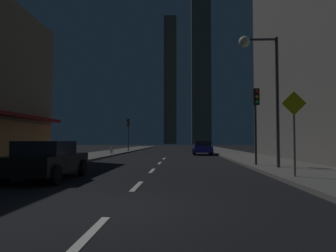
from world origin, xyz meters
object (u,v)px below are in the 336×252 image
Objects in this scene: car_parked_near at (47,160)px; car_parked_far at (202,148)px; traffic_light_near_right at (256,109)px; pedestrian_crossing_sign at (294,126)px; traffic_light_far_left at (128,127)px; fire_hydrant_far_left at (111,150)px; street_lamp_right at (260,69)px.

car_parked_near is 22.45m from car_parked_far.
traffic_light_near_right is 5.59m from pedestrian_crossing_sign.
pedestrian_crossing_sign is at bearing -68.81° from traffic_light_far_left.
car_parked_far is at bearing 2.00° from fire_hydrant_far_left.
fire_hydrant_far_left is at bearing 126.74° from traffic_light_near_right.
pedestrian_crossing_sign is (2.00, -21.07, 1.28)m from car_parked_far.
traffic_light_near_right is at bearing 91.05° from pedestrian_crossing_sign.
street_lamp_right reaches higher than fire_hydrant_far_left.
traffic_light_near_right is 1.33× the size of pedestrian_crossing_sign.
car_parked_near is 10.79m from street_lamp_right.
car_parked_near is 6.48× the size of fire_hydrant_far_left.
traffic_light_far_left is (-11.00, 23.17, 0.00)m from traffic_light_near_right.
car_parked_far is 0.64× the size of street_lamp_right.
traffic_light_near_right is at bearing 85.50° from street_lamp_right.
car_parked_far is 1.01× the size of traffic_light_far_left.
car_parked_near is 0.64× the size of street_lamp_right.
traffic_light_far_left is 0.64× the size of street_lamp_right.
pedestrian_crossing_sign reaches higher than car_parked_near.
car_parked_near is 21.06m from fire_hydrant_far_left.
traffic_light_near_right and traffic_light_far_left have the same top height.
car_parked_near is 9.29m from pedestrian_crossing_sign.
street_lamp_right reaches higher than car_parked_near.
pedestrian_crossing_sign is (0.22, -3.94, -3.05)m from street_lamp_right.
fire_hydrant_far_left is at bearing 123.88° from street_lamp_right.
fire_hydrant_far_left is at bearing -92.90° from traffic_light_far_left.
car_parked_near is at bearing -86.23° from traffic_light_far_left.
fire_hydrant_far_left is 0.10× the size of street_lamp_right.
street_lamp_right is at bearing -66.22° from traffic_light_far_left.
traffic_light_near_right is at bearing -83.06° from car_parked_far.
car_parked_far is 21.20m from pedestrian_crossing_sign.
car_parked_far is 15.91m from traffic_light_near_right.
traffic_light_far_left is at bearing 115.40° from traffic_light_near_right.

